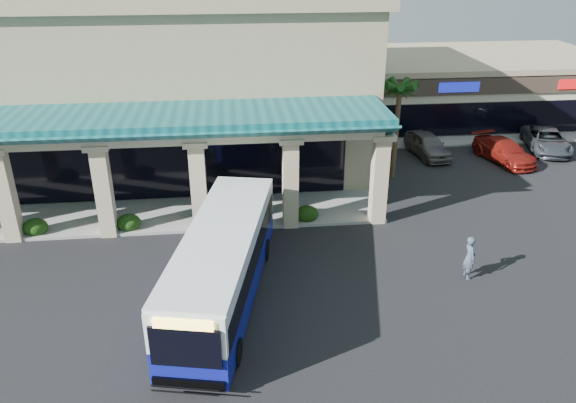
{
  "coord_description": "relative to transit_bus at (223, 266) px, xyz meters",
  "views": [
    {
      "loc": [
        -1.4,
        -20.18,
        13.21
      ],
      "look_at": [
        1.18,
        3.38,
        2.2
      ],
      "focal_mm": 35.0,
      "sensor_mm": 36.0,
      "label": 1
    }
  ],
  "objects": [
    {
      "name": "transit_bus",
      "position": [
        0.0,
        0.0,
        0.0
      ],
      "size": [
        5.0,
        11.66,
        3.17
      ],
      "primitive_type": null,
      "rotation": [
        0.0,
        0.0,
        -0.21
      ],
      "color": "#111898",
      "rests_on": "ground"
    },
    {
      "name": "strip_mall",
      "position": [
        19.88,
        25.0,
        0.86
      ],
      "size": [
        22.5,
        12.5,
        4.9
      ],
      "primitive_type": null,
      "color": "beige",
      "rests_on": "ground"
    },
    {
      "name": "ground",
      "position": [
        1.88,
        1.0,
        -1.59
      ],
      "size": [
        110.0,
        110.0,
        0.0
      ],
      "primitive_type": "plane",
      "color": "black"
    },
    {
      "name": "palm_0",
      "position": [
        10.38,
        12.0,
        1.71
      ],
      "size": [
        2.4,
        2.4,
        6.6
      ],
      "primitive_type": null,
      "color": "#12380E",
      "rests_on": "ground"
    },
    {
      "name": "palm_1",
      "position": [
        11.38,
        15.0,
        1.31
      ],
      "size": [
        2.4,
        2.4,
        5.8
      ],
      "primitive_type": null,
      "color": "#12380E",
      "rests_on": "ground"
    },
    {
      "name": "main_building",
      "position": [
        -6.12,
        17.0,
        4.09
      ],
      "size": [
        30.8,
        14.8,
        11.35
      ],
      "primitive_type": null,
      "color": "tan",
      "rests_on": "ground"
    },
    {
      "name": "pedestrian",
      "position": [
        10.42,
        0.51,
        -0.6
      ],
      "size": [
        0.49,
        0.73,
        1.97
      ],
      "primitive_type": "imported",
      "rotation": [
        0.0,
        0.0,
        1.6
      ],
      "color": "#3D4759",
      "rests_on": "ground"
    },
    {
      "name": "car_gray",
      "position": [
        22.28,
        15.56,
        -0.84
      ],
      "size": [
        3.7,
        5.82,
        1.49
      ],
      "primitive_type": "imported",
      "rotation": [
        0.0,
        0.0,
        -0.24
      ],
      "color": "#414850",
      "rests_on": "ground"
    },
    {
      "name": "arcade",
      "position": [
        -6.12,
        7.8,
        1.26
      ],
      "size": [
        30.0,
        6.2,
        5.7
      ],
      "primitive_type": null,
      "color": "#0E5055",
      "rests_on": "ground"
    },
    {
      "name": "car_silver",
      "position": [
        13.74,
        15.42,
        -0.81
      ],
      "size": [
        2.35,
        4.74,
        1.55
      ],
      "primitive_type": "imported",
      "rotation": [
        0.0,
        0.0,
        0.12
      ],
      "color": "#65605B",
      "rests_on": "ground"
    },
    {
      "name": "car_red",
      "position": [
        18.38,
        13.82,
        -0.86
      ],
      "size": [
        3.14,
        5.31,
        1.44
      ],
      "primitive_type": "imported",
      "rotation": [
        0.0,
        0.0,
        0.24
      ],
      "color": "maroon",
      "rests_on": "ground"
    },
    {
      "name": "broadleaf_tree",
      "position": [
        9.38,
        20.0,
        0.82
      ],
      "size": [
        2.6,
        2.6,
        4.81
      ],
      "primitive_type": null,
      "color": "black",
      "rests_on": "ground"
    }
  ]
}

